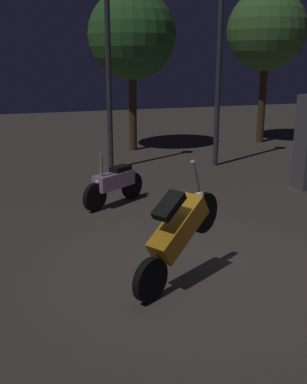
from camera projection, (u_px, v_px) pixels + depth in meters
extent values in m
plane|color=#4C443D|center=(191.00, 270.00, 6.58)|extent=(40.00, 40.00, 0.00)
cylinder|color=black|center=(150.00, 280.00, 5.69)|extent=(0.53, 0.38, 0.56)
cylinder|color=black|center=(203.00, 213.00, 6.33)|extent=(0.53, 0.38, 0.56)
cube|color=orange|center=(178.00, 228.00, 5.95)|extent=(0.98, 0.76, 0.76)
cube|color=black|center=(169.00, 206.00, 5.70)|extent=(0.49, 0.43, 0.32)
cylinder|color=gray|center=(195.00, 176.00, 6.03)|extent=(0.21, 0.16, 0.44)
sphere|color=#F2EABF|center=(199.00, 194.00, 6.18)|extent=(0.12, 0.12, 0.12)
cylinder|color=black|center=(132.00, 185.00, 9.85)|extent=(0.52, 0.39, 0.56)
cylinder|color=black|center=(95.00, 197.00, 9.02)|extent=(0.52, 0.39, 0.56)
cube|color=#C68CB7|center=(114.00, 180.00, 9.37)|extent=(0.96, 0.77, 0.30)
cube|color=black|center=(120.00, 169.00, 9.47)|extent=(0.50, 0.44, 0.10)
cylinder|color=gray|center=(101.00, 165.00, 9.00)|extent=(0.08, 0.08, 0.45)
sphere|color=#F2EABF|center=(98.00, 182.00, 9.02)|extent=(0.12, 0.12, 0.12)
cylinder|color=#38383D|center=(219.00, 64.00, 12.14)|extent=(0.14, 0.14, 5.44)
cylinder|color=#38383D|center=(109.00, 76.00, 11.84)|extent=(0.14, 0.14, 4.83)
cylinder|color=#4C331E|center=(133.00, 109.00, 14.66)|extent=(0.24, 0.24, 2.59)
sphere|color=#336B2D|center=(132.00, 35.00, 14.04)|extent=(2.68, 2.68, 2.68)
cylinder|color=#4C331E|center=(262.00, 102.00, 15.99)|extent=(0.24, 0.24, 2.80)
sphere|color=#477A38|center=(267.00, 30.00, 15.34)|extent=(2.63, 2.63, 2.63)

